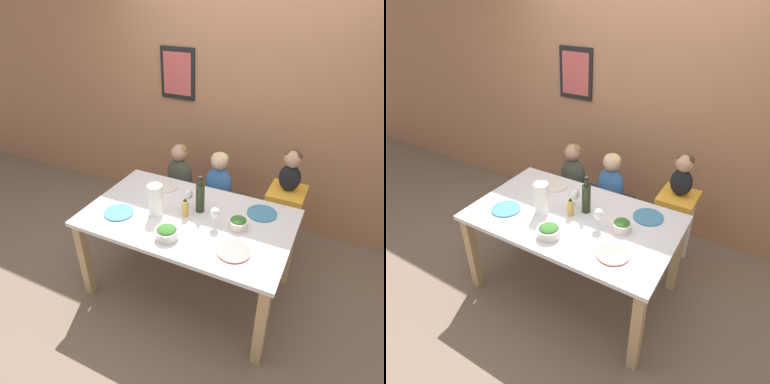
# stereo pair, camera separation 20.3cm
# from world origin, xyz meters

# --- Properties ---
(ground_plane) EXTENTS (14.00, 14.00, 0.00)m
(ground_plane) POSITION_xyz_m (0.00, 0.00, 0.00)
(ground_plane) COLOR #705B4C
(wall_back) EXTENTS (10.00, 0.09, 2.70)m
(wall_back) POSITION_xyz_m (-0.00, 1.27, 1.35)
(wall_back) COLOR #9E6B4C
(wall_back) RESTS_ON ground_plane
(dining_table) EXTENTS (1.60, 0.96, 0.76)m
(dining_table) POSITION_xyz_m (0.00, 0.00, 0.66)
(dining_table) COLOR silver
(dining_table) RESTS_ON ground_plane
(chair_far_left) EXTENTS (0.37, 0.41, 0.47)m
(chair_far_left) POSITION_xyz_m (-0.47, 0.75, 0.39)
(chair_far_left) COLOR silver
(chair_far_left) RESTS_ON ground_plane
(chair_far_center) EXTENTS (0.37, 0.41, 0.47)m
(chair_far_center) POSITION_xyz_m (-0.04, 0.75, 0.39)
(chair_far_center) COLOR silver
(chair_far_center) RESTS_ON ground_plane
(chair_right_highchair) EXTENTS (0.31, 0.34, 0.74)m
(chair_right_highchair) POSITION_xyz_m (0.61, 0.75, 0.57)
(chair_right_highchair) COLOR silver
(chair_right_highchair) RESTS_ON ground_plane
(person_child_left) EXTENTS (0.27, 0.17, 0.50)m
(person_child_left) POSITION_xyz_m (-0.47, 0.75, 0.73)
(person_child_left) COLOR #3D4238
(person_child_left) RESTS_ON chair_far_left
(person_child_center) EXTENTS (0.27, 0.17, 0.50)m
(person_child_center) POSITION_xyz_m (-0.04, 0.75, 0.73)
(person_child_center) COLOR #3366B2
(person_child_center) RESTS_ON chair_far_center
(person_baby_right) EXTENTS (0.19, 0.15, 0.38)m
(person_baby_right) POSITION_xyz_m (0.61, 0.75, 0.97)
(person_baby_right) COLOR black
(person_baby_right) RESTS_ON chair_right_highchair
(wine_bottle) EXTENTS (0.07, 0.07, 0.31)m
(wine_bottle) POSITION_xyz_m (0.05, 0.11, 0.88)
(wine_bottle) COLOR #232D19
(wine_bottle) RESTS_ON dining_table
(paper_towel_roll) EXTENTS (0.11, 0.11, 0.25)m
(paper_towel_roll) POSITION_xyz_m (-0.24, -0.08, 0.88)
(paper_towel_roll) COLOR white
(paper_towel_roll) RESTS_ON dining_table
(wine_glass_near) EXTENTS (0.07, 0.07, 0.16)m
(wine_glass_near) POSITION_xyz_m (0.23, -0.03, 0.87)
(wine_glass_near) COLOR white
(wine_glass_near) RESTS_ON dining_table
(wine_glass_far) EXTENTS (0.07, 0.07, 0.16)m
(wine_glass_far) POSITION_xyz_m (-0.05, 0.12, 0.87)
(wine_glass_far) COLOR white
(wine_glass_far) RESTS_ON dining_table
(salad_bowl_large) EXTENTS (0.17, 0.17, 0.09)m
(salad_bowl_large) POSITION_xyz_m (-0.02, -0.29, 0.80)
(salad_bowl_large) COLOR silver
(salad_bowl_large) RESTS_ON dining_table
(salad_bowl_small) EXTENTS (0.14, 0.14, 0.09)m
(salad_bowl_small) POSITION_xyz_m (0.40, 0.03, 0.80)
(salad_bowl_small) COLOR silver
(salad_bowl_small) RESTS_ON dining_table
(dinner_plate_front_left) EXTENTS (0.23, 0.23, 0.01)m
(dinner_plate_front_left) POSITION_xyz_m (-0.51, -0.20, 0.76)
(dinner_plate_front_left) COLOR teal
(dinner_plate_front_left) RESTS_ON dining_table
(dinner_plate_back_left) EXTENTS (0.23, 0.23, 0.01)m
(dinner_plate_back_left) POSITION_xyz_m (-0.38, 0.31, 0.76)
(dinner_plate_back_left) COLOR silver
(dinner_plate_back_left) RESTS_ON dining_table
(dinner_plate_back_right) EXTENTS (0.23, 0.23, 0.01)m
(dinner_plate_back_right) POSITION_xyz_m (0.51, 0.28, 0.76)
(dinner_plate_back_right) COLOR teal
(dinner_plate_back_right) RESTS_ON dining_table
(dinner_plate_front_right) EXTENTS (0.23, 0.23, 0.01)m
(dinner_plate_front_right) POSITION_xyz_m (0.46, -0.24, 0.76)
(dinner_plate_front_right) COLOR #D14C47
(dinner_plate_front_right) RESTS_ON dining_table
(condiment_bottle_hot_sauce) EXTENTS (0.05, 0.05, 0.16)m
(condiment_bottle_hot_sauce) POSITION_xyz_m (-0.02, -0.00, 0.83)
(condiment_bottle_hot_sauce) COLOR #BC8E33
(condiment_bottle_hot_sauce) RESTS_ON dining_table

